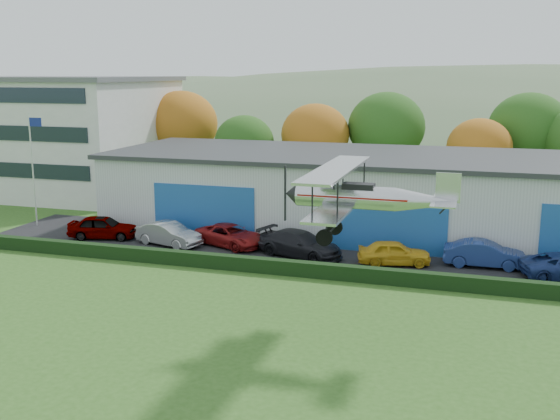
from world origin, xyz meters
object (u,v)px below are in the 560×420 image
(car_0, at_px, (103,227))
(car_3, at_px, (300,244))
(car_1, at_px, (169,234))
(car_2, at_px, (231,235))
(car_4, at_px, (394,253))
(biplane, at_px, (361,195))
(car_5, at_px, (485,254))
(hangar, at_px, (400,193))
(flagpole, at_px, (33,159))
(office_block, at_px, (50,134))

(car_0, bearing_deg, car_3, -105.09)
(car_0, xyz_separation_m, car_1, (4.93, -0.33, -0.03))
(car_2, height_order, car_4, car_4)
(car_3, bearing_deg, car_1, 108.57)
(car_2, height_order, biplane, biplane)
(car_5, bearing_deg, car_0, 90.69)
(hangar, relative_size, car_5, 9.04)
(car_3, relative_size, biplane, 0.66)
(hangar, height_order, car_4, hangar)
(biplane, bearing_deg, car_2, 131.86)
(car_2, distance_m, car_4, 10.41)
(flagpole, height_order, car_3, flagpole)
(hangar, relative_size, flagpole, 5.08)
(flagpole, distance_m, car_1, 12.32)
(biplane, bearing_deg, car_1, 143.42)
(car_1, bearing_deg, car_3, -74.76)
(hangar, distance_m, car_1, 15.88)
(car_2, bearing_deg, biplane, -115.81)
(car_1, bearing_deg, car_0, 101.91)
(car_3, bearing_deg, biplane, -133.85)
(biplane, bearing_deg, car_0, 150.56)
(car_3, xyz_separation_m, car_5, (10.45, 1.04, -0.03))
(hangar, bearing_deg, car_4, -85.20)
(flagpole, xyz_separation_m, car_5, (30.49, -1.29, -3.99))
(hangar, distance_m, flagpole, 25.68)
(biplane, bearing_deg, car_5, 66.17)
(hangar, height_order, flagpole, flagpole)
(car_1, xyz_separation_m, car_3, (8.61, -0.07, 0.04))
(car_0, relative_size, car_2, 0.92)
(car_2, bearing_deg, car_3, -79.66)
(office_block, relative_size, car_3, 3.91)
(car_1, relative_size, car_5, 0.99)
(car_3, bearing_deg, car_5, -65.31)
(flagpole, distance_m, biplane, 28.40)
(car_2, xyz_separation_m, car_3, (4.81, -1.05, 0.09))
(car_0, height_order, biplane, biplane)
(car_3, distance_m, car_4, 5.55)
(office_block, height_order, car_1, office_block)
(car_2, relative_size, car_5, 1.08)
(hangar, relative_size, office_block, 1.97)
(hangar, height_order, car_3, hangar)
(office_block, height_order, biplane, office_block)
(office_block, bearing_deg, car_1, -37.97)
(office_block, relative_size, car_2, 4.26)
(car_1, relative_size, biplane, 0.55)
(hangar, height_order, office_block, office_block)
(car_5, relative_size, biplane, 0.56)
(office_block, bearing_deg, hangar, -12.01)
(car_1, distance_m, car_5, 19.08)
(car_0, bearing_deg, car_1, -107.21)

